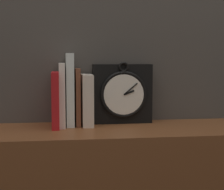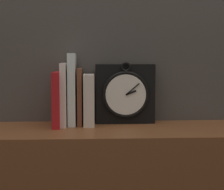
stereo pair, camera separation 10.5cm
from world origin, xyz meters
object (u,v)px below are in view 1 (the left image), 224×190
object	(u,v)px
book_slot2_white	(70,89)
book_slot3_brown	(78,97)
book_slot1_white	(62,95)
book_slot0_red	(56,99)
book_slot4_cream	(87,100)
clock	(122,94)

from	to	relation	value
book_slot2_white	book_slot3_brown	bearing A→B (deg)	5.80
book_slot3_brown	book_slot2_white	bearing A→B (deg)	-174.20
book_slot1_white	book_slot0_red	bearing A→B (deg)	-154.35
book_slot0_red	book_slot3_brown	distance (m)	0.08
book_slot2_white	book_slot4_cream	size ratio (longest dim) A/B	1.41
book_slot3_brown	book_slot4_cream	distance (m)	0.04
clock	book_slot1_white	world-z (taller)	clock
book_slot0_red	book_slot1_white	size ratio (longest dim) A/B	0.86
clock	book_slot3_brown	size ratio (longest dim) A/B	1.12
book_slot2_white	book_slot4_cream	bearing A→B (deg)	-5.90
clock	book_slot4_cream	world-z (taller)	clock
book_slot4_cream	clock	bearing A→B (deg)	12.77
book_slot0_red	book_slot2_white	distance (m)	0.06
book_slot4_cream	book_slot3_brown	bearing A→B (deg)	164.65
book_slot0_red	book_slot2_white	xyz separation A→B (m)	(0.05, 0.02, 0.03)
book_slot2_white	book_slot3_brown	xyz separation A→B (m)	(0.03, 0.00, -0.03)
book_slot0_red	book_slot4_cream	xyz separation A→B (m)	(0.11, 0.01, -0.00)
clock	book_slot3_brown	bearing A→B (deg)	-172.79
book_slot3_brown	book_slot1_white	bearing A→B (deg)	-167.09
book_slot4_cream	book_slot0_red	bearing A→B (deg)	-172.47
book_slot3_brown	book_slot4_cream	bearing A→B (deg)	-15.35
clock	book_slot1_white	distance (m)	0.22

